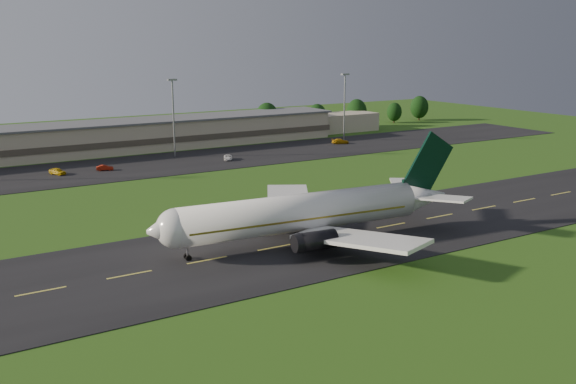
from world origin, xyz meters
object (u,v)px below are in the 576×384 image
light_mast_east (345,99)px  service_vehicle_a (57,171)px  service_vehicle_b (105,168)px  service_vehicle_c (228,157)px  terminal (158,134)px  service_vehicle_d (340,141)px  light_mast_centre (173,108)px  airliner (305,213)px

light_mast_east → service_vehicle_a: 87.87m
service_vehicle_b → service_vehicle_c: service_vehicle_b is taller
terminal → service_vehicle_d: 53.18m
service_vehicle_a → light_mast_centre: bearing=-11.3°
light_mast_centre → service_vehicle_d: 51.71m
light_mast_centre → service_vehicle_b: (-21.12, -9.11, -12.00)m
service_vehicle_c → light_mast_centre: bearing=155.1°
light_mast_east → service_vehicle_d: bearing=-134.6°
light_mast_centre → service_vehicle_b: 25.94m
airliner → service_vehicle_d: size_ratio=10.03×
terminal → service_vehicle_c: bearing=-73.4°
service_vehicle_d → light_mast_centre: bearing=102.0°
light_mast_centre → light_mast_east: (55.00, 0.00, 0.00)m
light_mast_centre → light_mast_east: same height
terminal → light_mast_east: size_ratio=7.13×
light_mast_centre → service_vehicle_b: light_mast_centre is taller
light_mast_centre → service_vehicle_a: bearing=-165.4°
terminal → service_vehicle_b: (-22.52, -25.29, -3.25)m
light_mast_centre → service_vehicle_c: light_mast_centre is taller
airliner → light_mast_east: light_mast_east is taller
light_mast_centre → light_mast_east: size_ratio=1.00×
service_vehicle_b → service_vehicle_d: size_ratio=0.76×
service_vehicle_a → service_vehicle_d: service_vehicle_a is taller
airliner → light_mast_centre: size_ratio=2.52×
light_mast_east → service_vehicle_b: 77.60m
airliner → terminal: size_ratio=0.35×
terminal → service_vehicle_a: (-33.07, -24.42, -3.13)m
terminal → service_vehicle_b: terminal is taller
terminal → light_mast_east: 56.67m
terminal → service_vehicle_a: terminal is taller
light_mast_centre → service_vehicle_c: 19.44m
service_vehicle_a → service_vehicle_b: size_ratio=1.14×
service_vehicle_b → light_mast_centre: bearing=-49.0°
airliner → service_vehicle_c: size_ratio=11.29×
airliner → light_mast_centre: 81.23m
terminal → service_vehicle_c: 29.36m
service_vehicle_d → service_vehicle_c: bearing=117.3°
light_mast_centre → service_vehicle_b: bearing=-156.7°
service_vehicle_c → service_vehicle_d: 40.90m
light_mast_east → service_vehicle_a: size_ratio=4.58×
service_vehicle_c → light_mast_east: bearing=40.0°
light_mast_east → service_vehicle_c: 48.28m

